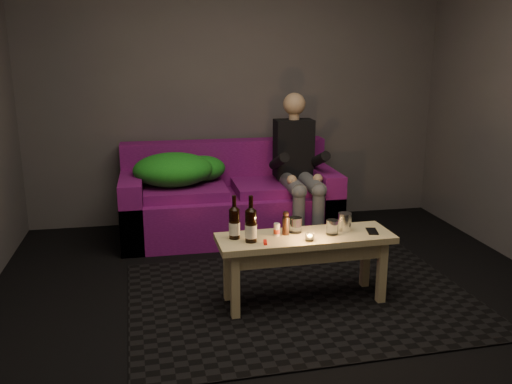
{
  "coord_description": "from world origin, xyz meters",
  "views": [
    {
      "loc": [
        -0.82,
        -2.92,
        1.64
      ],
      "look_at": [
        -0.02,
        1.19,
        0.55
      ],
      "focal_mm": 38.0,
      "sensor_mm": 36.0,
      "label": 1
    }
  ],
  "objects_px": {
    "sofa": "(229,202)",
    "beer_bottle_a": "(234,223)",
    "person": "(298,164)",
    "beer_bottle_b": "(251,225)",
    "steel_cup": "(345,222)",
    "coffee_table": "(305,247)"
  },
  "relations": [
    {
      "from": "sofa",
      "to": "beer_bottle_a",
      "type": "distance_m",
      "value": 1.52
    },
    {
      "from": "beer_bottle_a",
      "to": "sofa",
      "type": "bearing_deg",
      "value": 83.25
    },
    {
      "from": "person",
      "to": "beer_bottle_b",
      "type": "xyz_separation_m",
      "value": [
        -0.69,
        -1.41,
        -0.08
      ]
    },
    {
      "from": "sofa",
      "to": "beer_bottle_a",
      "type": "xyz_separation_m",
      "value": [
        -0.18,
        -1.48,
        0.28
      ]
    },
    {
      "from": "sofa",
      "to": "beer_bottle_b",
      "type": "xyz_separation_m",
      "value": [
        -0.08,
        -1.56,
        0.29
      ]
    },
    {
      "from": "beer_bottle_b",
      "to": "steel_cup",
      "type": "relative_size",
      "value": 2.44
    },
    {
      "from": "person",
      "to": "coffee_table",
      "type": "xyz_separation_m",
      "value": [
        -0.32,
        -1.35,
        -0.27
      ]
    },
    {
      "from": "coffee_table",
      "to": "beer_bottle_a",
      "type": "xyz_separation_m",
      "value": [
        -0.46,
        0.03,
        0.19
      ]
    },
    {
      "from": "person",
      "to": "steel_cup",
      "type": "distance_m",
      "value": 1.32
    },
    {
      "from": "person",
      "to": "steel_cup",
      "type": "xyz_separation_m",
      "value": [
        -0.03,
        -1.32,
        -0.13
      ]
    },
    {
      "from": "coffee_table",
      "to": "sofa",
      "type": "bearing_deg",
      "value": 100.82
    },
    {
      "from": "coffee_table",
      "to": "beer_bottle_a",
      "type": "height_order",
      "value": "beer_bottle_a"
    },
    {
      "from": "sofa",
      "to": "person",
      "type": "distance_m",
      "value": 0.72
    },
    {
      "from": "coffee_table",
      "to": "person",
      "type": "bearing_deg",
      "value": 76.87
    },
    {
      "from": "beer_bottle_b",
      "to": "beer_bottle_a",
      "type": "bearing_deg",
      "value": 138.02
    },
    {
      "from": "sofa",
      "to": "coffee_table",
      "type": "height_order",
      "value": "sofa"
    },
    {
      "from": "steel_cup",
      "to": "beer_bottle_a",
      "type": "bearing_deg",
      "value": -179.3
    },
    {
      "from": "sofa",
      "to": "beer_bottle_b",
      "type": "distance_m",
      "value": 1.59
    },
    {
      "from": "coffee_table",
      "to": "beer_bottle_a",
      "type": "distance_m",
      "value": 0.5
    },
    {
      "from": "sofa",
      "to": "steel_cup",
      "type": "relative_size",
      "value": 15.57
    },
    {
      "from": "beer_bottle_a",
      "to": "beer_bottle_b",
      "type": "distance_m",
      "value": 0.12
    },
    {
      "from": "coffee_table",
      "to": "beer_bottle_b",
      "type": "xyz_separation_m",
      "value": [
        -0.37,
        -0.06,
        0.2
      ]
    }
  ]
}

